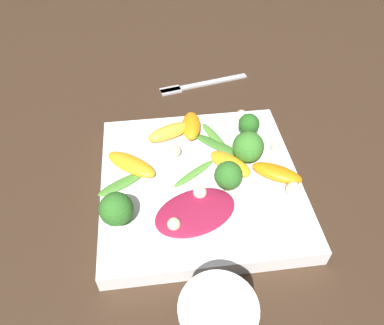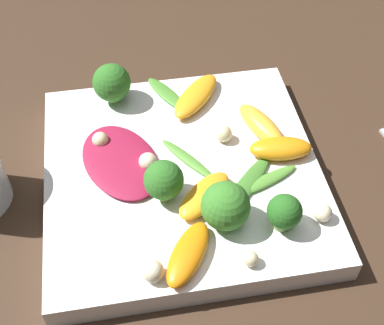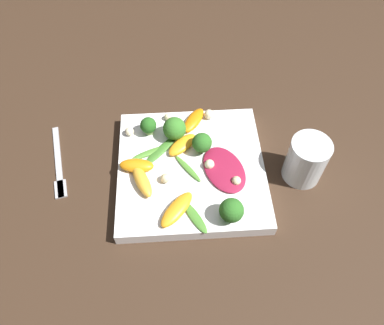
# 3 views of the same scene
# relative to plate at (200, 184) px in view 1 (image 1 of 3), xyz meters

# --- Properties ---
(ground_plane) EXTENTS (2.40, 2.40, 0.00)m
(ground_plane) POSITION_rel_plate_xyz_m (0.00, 0.00, -0.01)
(ground_plane) COLOR #382619
(plate) EXTENTS (0.27, 0.27, 0.03)m
(plate) POSITION_rel_plate_xyz_m (0.00, 0.00, 0.00)
(plate) COLOR white
(plate) RESTS_ON ground_plane
(fork) EXTENTS (0.17, 0.05, 0.01)m
(fork) POSITION_rel_plate_xyz_m (0.02, 0.25, -0.01)
(fork) COLOR #B2B2B7
(fork) RESTS_ON ground_plane
(radicchio_leaf_0) EXTENTS (0.12, 0.10, 0.01)m
(radicchio_leaf_0) POSITION_rel_plate_xyz_m (-0.01, -0.06, 0.02)
(radicchio_leaf_0) COLOR maroon
(radicchio_leaf_0) RESTS_ON plate
(orange_segment_0) EXTENTS (0.07, 0.05, 0.02)m
(orange_segment_0) POSITION_rel_plate_xyz_m (-0.03, 0.09, 0.02)
(orange_segment_0) COLOR #FCAD33
(orange_segment_0) RESTS_ON plate
(orange_segment_1) EXTENTS (0.07, 0.06, 0.02)m
(orange_segment_1) POSITION_rel_plate_xyz_m (0.10, -0.01, 0.02)
(orange_segment_1) COLOR orange
(orange_segment_1) RESTS_ON plate
(orange_segment_2) EXTENTS (0.03, 0.06, 0.02)m
(orange_segment_2) POSITION_rel_plate_xyz_m (0.00, 0.10, 0.02)
(orange_segment_2) COLOR orange
(orange_segment_2) RESTS_ON plate
(orange_segment_3) EXTENTS (0.08, 0.07, 0.02)m
(orange_segment_3) POSITION_rel_plate_xyz_m (-0.09, 0.03, 0.02)
(orange_segment_3) COLOR orange
(orange_segment_3) RESTS_ON plate
(orange_segment_4) EXTENTS (0.06, 0.07, 0.02)m
(orange_segment_4) POSITION_rel_plate_xyz_m (0.04, 0.01, 0.02)
(orange_segment_4) COLOR orange
(orange_segment_4) RESTS_ON plate
(broccoli_floret_0) EXTENTS (0.04, 0.04, 0.05)m
(broccoli_floret_0) POSITION_rel_plate_xyz_m (-0.11, -0.06, 0.04)
(broccoli_floret_0) COLOR #84AD5B
(broccoli_floret_0) RESTS_ON plate
(broccoli_floret_1) EXTENTS (0.03, 0.03, 0.04)m
(broccoli_floret_1) POSITION_rel_plate_xyz_m (0.08, 0.08, 0.03)
(broccoli_floret_1) COLOR #7A9E51
(broccoli_floret_1) RESTS_ON plate
(broccoli_floret_2) EXTENTS (0.04, 0.04, 0.04)m
(broccoli_floret_2) POSITION_rel_plate_xyz_m (0.03, -0.02, 0.04)
(broccoli_floret_2) COLOR #7A9E51
(broccoli_floret_2) RESTS_ON plate
(broccoli_floret_3) EXTENTS (0.04, 0.04, 0.05)m
(broccoli_floret_3) POSITION_rel_plate_xyz_m (0.07, 0.03, 0.04)
(broccoli_floret_3) COLOR #84AD5B
(broccoli_floret_3) RESTS_ON plate
(arugula_sprig_0) EXTENTS (0.07, 0.05, 0.01)m
(arugula_sprig_0) POSITION_rel_plate_xyz_m (-0.11, 0.00, 0.02)
(arugula_sprig_0) COLOR #47842D
(arugula_sprig_0) RESTS_ON plate
(arugula_sprig_1) EXTENTS (0.06, 0.05, 0.01)m
(arugula_sprig_1) POSITION_rel_plate_xyz_m (-0.01, 0.01, 0.02)
(arugula_sprig_1) COLOR #518E33
(arugula_sprig_1) RESTS_ON plate
(arugula_sprig_2) EXTENTS (0.04, 0.07, 0.01)m
(arugula_sprig_2) POSITION_rel_plate_xyz_m (0.03, 0.07, 0.02)
(arugula_sprig_2) COLOR #518E33
(arugula_sprig_2) RESTS_ON plate
(arugula_sprig_3) EXTENTS (0.08, 0.07, 0.01)m
(arugula_sprig_3) POSITION_rel_plate_xyz_m (0.04, 0.05, 0.02)
(arugula_sprig_3) COLOR #3D7528
(arugula_sprig_3) RESTS_ON plate
(macadamia_nut_0) EXTENTS (0.01, 0.01, 0.01)m
(macadamia_nut_0) POSITION_rel_plate_xyz_m (0.11, 0.04, 0.02)
(macadamia_nut_0) COLOR beige
(macadamia_nut_0) RESTS_ON plate
(macadamia_nut_1) EXTENTS (0.02, 0.02, 0.02)m
(macadamia_nut_1) POSITION_rel_plate_xyz_m (-0.04, -0.08, 0.02)
(macadamia_nut_1) COLOR beige
(macadamia_nut_1) RESTS_ON plate
(macadamia_nut_2) EXTENTS (0.02, 0.02, 0.02)m
(macadamia_nut_2) POSITION_rel_plate_xyz_m (0.11, -0.04, 0.02)
(macadamia_nut_2) COLOR beige
(macadamia_nut_2) RESTS_ON plate
(macadamia_nut_3) EXTENTS (0.02, 0.02, 0.02)m
(macadamia_nut_3) POSITION_rel_plate_xyz_m (-0.03, 0.05, 0.02)
(macadamia_nut_3) COLOR beige
(macadamia_nut_3) RESTS_ON plate
(macadamia_nut_4) EXTENTS (0.02, 0.02, 0.02)m
(macadamia_nut_4) POSITION_rel_plate_xyz_m (0.08, 0.11, 0.02)
(macadamia_nut_4) COLOR beige
(macadamia_nut_4) RESTS_ON plate
(macadamia_nut_5) EXTENTS (0.02, 0.02, 0.02)m
(macadamia_nut_5) POSITION_rel_plate_xyz_m (-0.01, -0.03, 0.02)
(macadamia_nut_5) COLOR beige
(macadamia_nut_5) RESTS_ON plate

